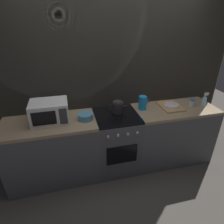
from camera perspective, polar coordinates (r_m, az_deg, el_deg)
ground_plane at (r=3.14m, az=1.17°, el=-15.51°), size 8.00×8.00×0.00m
back_wall at (r=2.78m, az=-0.34°, el=7.70°), size 3.60×0.05×2.40m
counter_left at (r=2.80m, az=-17.19°, el=-11.07°), size 1.20×0.60×0.90m
stove_unit at (r=2.85m, az=1.26°, el=-8.86°), size 0.60×0.63×0.90m
counter_right at (r=3.17m, az=17.25°, el=-6.14°), size 1.20×0.60×0.90m
microwave at (r=2.52m, az=-18.14°, el=0.11°), size 0.46×0.35×0.27m
kettle at (r=2.64m, az=1.77°, el=1.46°), size 0.28×0.15×0.17m
mixing_bowl at (r=2.51m, az=-7.94°, el=-1.29°), size 0.20×0.20×0.08m
pitcher at (r=2.76m, az=9.15°, el=2.73°), size 0.16×0.11×0.20m
dish_pile at (r=2.96m, az=17.06°, el=1.80°), size 0.30×0.40×0.06m
spice_jar at (r=3.09m, az=22.80°, el=2.62°), size 0.08×0.08×0.10m
spray_bottle at (r=3.16m, az=25.81°, el=3.04°), size 0.08×0.06×0.20m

